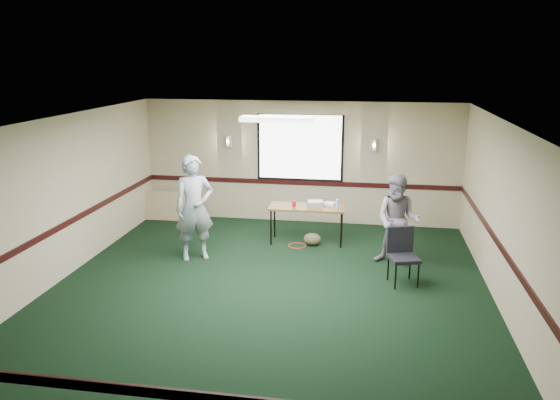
% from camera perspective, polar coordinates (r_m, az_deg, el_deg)
% --- Properties ---
extents(ground, '(8.00, 8.00, 0.00)m').
position_cam_1_polar(ground, '(8.72, -1.42, -9.83)').
color(ground, black).
rests_on(ground, ground).
extents(room_shell, '(8.00, 8.02, 8.00)m').
position_cam_1_polar(room_shell, '(10.22, 0.76, 3.23)').
color(room_shell, tan).
rests_on(room_shell, ground).
extents(folding_table, '(1.51, 0.64, 0.75)m').
position_cam_1_polar(folding_table, '(10.83, 2.85, -0.95)').
color(folding_table, brown).
rests_on(folding_table, ground).
extents(projector, '(0.35, 0.30, 0.10)m').
position_cam_1_polar(projector, '(10.83, 3.70, -0.38)').
color(projector, '#9B9BA3').
rests_on(projector, folding_table).
extents(game_console, '(0.25, 0.21, 0.05)m').
position_cam_1_polar(game_console, '(10.93, 5.17, -0.40)').
color(game_console, white).
rests_on(game_console, folding_table).
extents(red_cup, '(0.08, 0.08, 0.11)m').
position_cam_1_polar(red_cup, '(10.78, 1.47, -0.39)').
color(red_cup, '#AB0B14').
rests_on(red_cup, folding_table).
extents(water_bottle, '(0.06, 0.06, 0.19)m').
position_cam_1_polar(water_bottle, '(10.66, 5.99, -0.44)').
color(water_bottle, '#8DBDE7').
rests_on(water_bottle, folding_table).
extents(duffel_bag, '(0.42, 0.38, 0.25)m').
position_cam_1_polar(duffel_bag, '(10.84, 3.40, -4.11)').
color(duffel_bag, '#433A26').
rests_on(duffel_bag, ground).
extents(cable_coil, '(0.42, 0.42, 0.02)m').
position_cam_1_polar(cable_coil, '(10.81, 1.81, -4.79)').
color(cable_coil, red).
rests_on(cable_coil, ground).
extents(folded_table, '(1.28, 0.25, 0.65)m').
position_cam_1_polar(folded_table, '(12.68, -11.75, -0.62)').
color(folded_table, tan).
rests_on(folded_table, ground).
extents(conference_chair, '(0.56, 0.58, 0.92)m').
position_cam_1_polar(conference_chair, '(9.20, 12.64, -5.23)').
color(conference_chair, black).
rests_on(conference_chair, ground).
extents(person_left, '(0.84, 0.75, 1.93)m').
position_cam_1_polar(person_left, '(10.01, -8.94, -0.83)').
color(person_left, '#436594').
rests_on(person_left, ground).
extents(person_right, '(0.94, 0.82, 1.65)m').
position_cam_1_polar(person_right, '(9.86, 12.21, -2.09)').
color(person_right, '#798ABD').
rests_on(person_right, ground).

